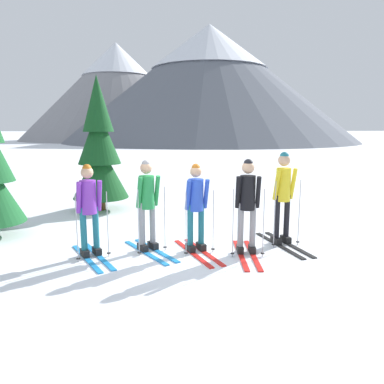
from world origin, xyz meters
The scene contains 8 objects.
ground_plane centered at (0.00, 0.00, 0.00)m, with size 400.00×400.00×0.00m, color white.
skier_in_purple centered at (-1.66, -0.22, 0.90)m, with size 0.99×1.58×1.66m.
skier_in_green centered at (-0.65, 0.00, 0.94)m, with size 1.05×1.54×1.71m.
skier_in_blue centered at (0.24, -0.13, 0.89)m, with size 0.80×1.64×1.64m.
skier_in_black centered at (1.15, -0.33, 0.96)m, with size 0.61×1.64×1.74m.
skier_in_yellow centered at (1.98, 0.18, 1.01)m, with size 0.68×1.74×1.82m.
pine_tree_near centered at (-2.03, 3.61, 1.67)m, with size 1.52×1.52×3.66m.
mountain_ridge_distant centered at (2.67, 56.24, 9.05)m, with size 54.90×48.53×17.92m.
Camera 1 is at (-0.44, -6.72, 2.29)m, focal length 34.71 mm.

